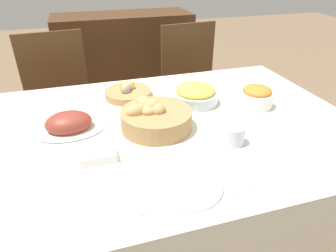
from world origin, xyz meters
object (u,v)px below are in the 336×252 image
drinking_cup (234,135)px  butter_dish (98,156)px  egg_basket (128,92)px  sideboard (126,66)px  chair_far_right (194,88)px  pineapple_bowl (195,94)px  ham_platter (69,124)px  spoon (235,175)px  dinner_plate (184,184)px  fork (139,194)px  knife (227,176)px  chair_far_left (61,104)px  carrot_bowl (256,96)px  bread_basket (155,117)px

drinking_cup → butter_dish: size_ratio=0.66×
egg_basket → drinking_cup: size_ratio=2.80×
sideboard → egg_basket: bearing=-98.5°
chair_far_right → drinking_cup: 1.16m
pineapple_bowl → egg_basket: bearing=151.9°
ham_platter → spoon: bearing=-41.8°
sideboard → dinner_plate: size_ratio=5.00×
dinner_plate → fork: 0.14m
dinner_plate → drinking_cup: bearing=34.2°
ham_platter → knife: ham_platter is taller
sideboard → drinking_cup: (0.11, -1.86, 0.32)m
chair_far_left → butter_dish: chair_far_left is taller
chair_far_right → chair_far_left: bearing=174.5°
pineapple_bowl → spoon: pineapple_bowl is taller
carrot_bowl → drinking_cup: 0.36m
chair_far_right → spoon: 1.33m
butter_dish → dinner_plate: bearing=-41.7°
sideboard → knife: size_ratio=7.11×
chair_far_left → carrot_bowl: 1.27m
chair_far_right → pineapple_bowl: 0.82m
chair_far_right → fork: chair_far_right is taller
pineapple_bowl → carrot_bowl: carrot_bowl is taller
dinner_plate → butter_dish: (-0.24, 0.21, 0.01)m
dinner_plate → chair_far_right: bearing=67.2°
sideboard → dinner_plate: 2.06m
spoon → dinner_plate: bearing=175.9°
sideboard → bread_basket: sideboard is taller
ham_platter → chair_far_left: bearing=95.9°
chair_far_left → bread_basket: size_ratio=3.31×
chair_far_left → pineapple_bowl: 1.02m
knife → butter_dish: 0.44m
drinking_cup → butter_dish: (-0.50, 0.04, -0.02)m
dinner_plate → carrot_bowl: bearing=40.6°
chair_far_right → spoon: chair_far_right is taller
bread_basket → egg_basket: size_ratio=1.25×
bread_basket → spoon: size_ratio=1.72×
sideboard → butter_dish: (-0.39, -1.82, 0.30)m
bread_basket → butter_dish: 0.29m
egg_basket → butter_dish: size_ratio=1.85×
drinking_cup → butter_dish: drinking_cup is taller
knife → spoon: bearing=4.1°
chair_far_left → bread_basket: (0.42, -0.89, 0.29)m
chair_far_left → drinking_cup: bearing=-64.0°
fork → sideboard: bearing=85.9°
chair_far_left → carrot_bowl: (0.92, -0.83, 0.29)m
chair_far_right → egg_basket: 0.85m
chair_far_right → sideboard: 0.86m
chair_far_right → pineapple_bowl: chair_far_right is taller
chair_far_right → drinking_cup: size_ratio=11.59×
chair_far_left → carrot_bowl: size_ratio=6.12×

